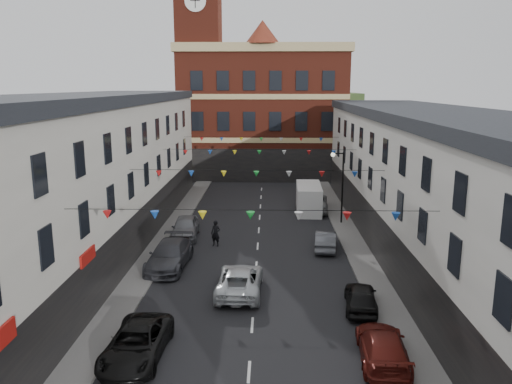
# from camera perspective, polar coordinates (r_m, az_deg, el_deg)

# --- Properties ---
(ground) EXTENTS (160.00, 160.00, 0.00)m
(ground) POSITION_cam_1_polar(r_m,az_deg,el_deg) (28.37, -0.17, -11.29)
(ground) COLOR black
(ground) RESTS_ON ground
(pavement_left) EXTENTS (1.80, 64.00, 0.15)m
(pavement_left) POSITION_cam_1_polar(r_m,az_deg,el_deg) (31.13, -13.04, -9.30)
(pavement_left) COLOR #605E5B
(pavement_left) RESTS_ON ground
(pavement_right) EXTENTS (1.80, 64.00, 0.15)m
(pavement_right) POSITION_cam_1_polar(r_m,az_deg,el_deg) (30.80, 13.07, -9.53)
(pavement_right) COLOR #605E5B
(pavement_right) RESTS_ON ground
(terrace_left) EXTENTS (8.40, 56.00, 10.70)m
(terrace_left) POSITION_cam_1_polar(r_m,az_deg,el_deg) (30.37, -22.94, -0.10)
(terrace_left) COLOR beige
(terrace_left) RESTS_ON ground
(terrace_right) EXTENTS (8.40, 56.00, 9.70)m
(terrace_right) POSITION_cam_1_polar(r_m,az_deg,el_deg) (29.89, 23.09, -1.27)
(terrace_right) COLOR silver
(terrace_right) RESTS_ON ground
(civic_building) EXTENTS (20.60, 13.30, 18.50)m
(civic_building) POSITION_cam_1_polar(r_m,az_deg,el_deg) (64.06, 0.79, 9.29)
(civic_building) COLOR maroon
(civic_building) RESTS_ON ground
(clock_tower) EXTENTS (5.60, 5.60, 30.00)m
(clock_tower) POSITION_cam_1_polar(r_m,az_deg,el_deg) (61.69, -6.47, 15.42)
(clock_tower) COLOR maroon
(clock_tower) RESTS_ON ground
(distant_hill) EXTENTS (40.00, 14.00, 10.00)m
(distant_hill) POSITION_cam_1_polar(r_m,az_deg,el_deg) (88.38, -1.66, 8.02)
(distant_hill) COLOR #2F4A22
(distant_hill) RESTS_ON ground
(street_lamp) EXTENTS (1.10, 0.36, 6.00)m
(street_lamp) POSITION_cam_1_polar(r_m,az_deg,el_deg) (41.11, 9.55, 1.61)
(street_lamp) COLOR black
(street_lamp) RESTS_ON ground
(car_left_c) EXTENTS (2.44, 5.02, 1.37)m
(car_left_c) POSITION_cam_1_polar(r_m,az_deg,el_deg) (22.38, -13.48, -16.45)
(car_left_c) COLOR black
(car_left_c) RESTS_ON ground
(car_left_d) EXTENTS (2.56, 5.69, 1.62)m
(car_left_d) POSITION_cam_1_polar(r_m,az_deg,el_deg) (32.11, -9.84, -7.09)
(car_left_d) COLOR #3F4047
(car_left_d) RESTS_ON ground
(car_left_e) EXTENTS (2.13, 4.80, 1.60)m
(car_left_e) POSITION_cam_1_polar(r_m,az_deg,el_deg) (38.00, -8.08, -4.01)
(car_left_e) COLOR gray
(car_left_e) RESTS_ON ground
(car_right_c) EXTENTS (2.28, 4.84, 1.37)m
(car_right_c) POSITION_cam_1_polar(r_m,az_deg,el_deg) (22.18, 14.28, -16.78)
(car_right_c) COLOR maroon
(car_right_c) RESTS_ON ground
(car_right_d) EXTENTS (2.03, 4.09, 1.34)m
(car_right_d) POSITION_cam_1_polar(r_m,az_deg,el_deg) (26.55, 11.90, -11.69)
(car_right_d) COLOR black
(car_right_d) RESTS_ON ground
(car_right_e) EXTENTS (1.86, 4.14, 1.32)m
(car_right_e) POSITION_cam_1_polar(r_m,az_deg,el_deg) (35.37, 7.94, -5.47)
(car_right_e) COLOR #55585E
(car_right_e) RESTS_ON ground
(car_right_f) EXTENTS (3.16, 5.98, 1.60)m
(car_right_f) POSITION_cam_1_polar(r_m,az_deg,el_deg) (46.04, 6.49, -1.12)
(car_right_f) COLOR #9D9FA2
(car_right_f) RESTS_ON ground
(moving_car) EXTENTS (2.55, 5.27, 1.45)m
(moving_car) POSITION_cam_1_polar(r_m,az_deg,el_deg) (27.98, -1.88, -10.04)
(moving_car) COLOR silver
(moving_car) RESTS_ON ground
(white_van) EXTENTS (2.33, 5.64, 2.46)m
(white_van) POSITION_cam_1_polar(r_m,az_deg,el_deg) (45.43, 6.04, -0.73)
(white_van) COLOR silver
(white_van) RESTS_ON ground
(pedestrian) EXTENTS (0.79, 0.66, 1.87)m
(pedestrian) POSITION_cam_1_polar(r_m,az_deg,el_deg) (35.76, -4.63, -4.73)
(pedestrian) COLOR black
(pedestrian) RESTS_ON ground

